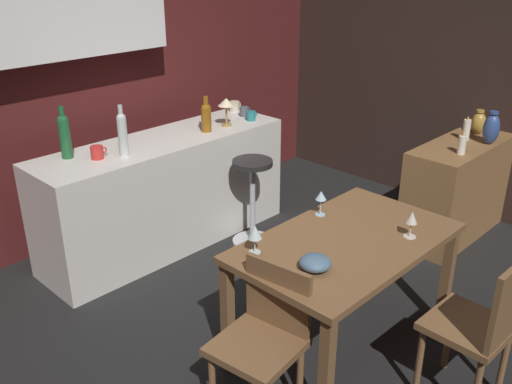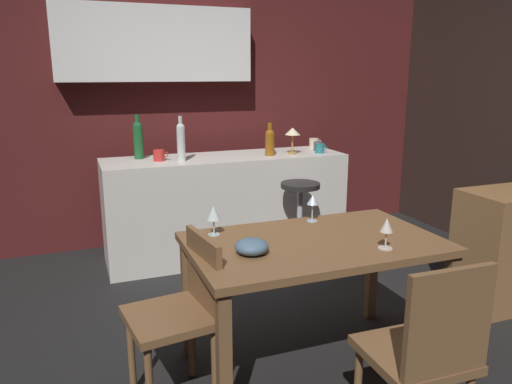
{
  "view_description": "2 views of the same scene",
  "coord_description": "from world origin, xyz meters",
  "px_view_note": "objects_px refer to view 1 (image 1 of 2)",
  "views": [
    {
      "loc": [
        -2.3,
        -1.98,
        2.29
      ],
      "look_at": [
        0.11,
        0.37,
        0.82
      ],
      "focal_mm": 39.75,
      "sensor_mm": 36.0,
      "label": 1
    },
    {
      "loc": [
        -1.06,
        -2.55,
        1.61
      ],
      "look_at": [
        0.07,
        0.4,
        0.83
      ],
      "focal_mm": 34.33,
      "sensor_mm": 36.0,
      "label": 2
    }
  ],
  "objects_px": {
    "fruit_bowl": "(315,263)",
    "cup_slate": "(244,111)",
    "wine_glass_left": "(255,233)",
    "bar_stool": "(253,200)",
    "wine_bottle_amber": "(206,116)",
    "chair_by_doorway": "(482,325)",
    "vase_ceramic_blue": "(491,129)",
    "wine_bottle_green": "(65,134)",
    "dining_table": "(346,253)",
    "counter_lamp": "(226,105)",
    "wine_bottle_clear": "(122,132)",
    "chair_near_window": "(264,337)",
    "vase_brass": "(479,123)",
    "cup_cream": "(235,106)",
    "wine_glass_center": "(321,197)",
    "cup_red": "(97,152)",
    "pillar_candle_tall": "(462,145)",
    "sideboard_cabinet": "(456,190)",
    "wine_glass_right": "(412,219)",
    "cup_teal": "(251,116)",
    "pillar_candle_short": "(466,130)"
  },
  "relations": [
    {
      "from": "fruit_bowl",
      "to": "cup_slate",
      "type": "distance_m",
      "value": 2.35
    },
    {
      "from": "wine_glass_left",
      "to": "fruit_bowl",
      "type": "xyz_separation_m",
      "value": [
        0.09,
        -0.35,
        -0.08
      ]
    },
    {
      "from": "bar_stool",
      "to": "wine_bottle_amber",
      "type": "distance_m",
      "value": 0.77
    },
    {
      "from": "chair_by_doorway",
      "to": "wine_bottle_amber",
      "type": "distance_m",
      "value": 2.6
    },
    {
      "from": "wine_glass_left",
      "to": "vase_ceramic_blue",
      "type": "relative_size",
      "value": 0.62
    },
    {
      "from": "wine_bottle_green",
      "to": "cup_slate",
      "type": "xyz_separation_m",
      "value": [
        1.62,
        -0.14,
        -0.13
      ]
    },
    {
      "from": "dining_table",
      "to": "counter_lamp",
      "type": "bearing_deg",
      "value": 68.86
    },
    {
      "from": "bar_stool",
      "to": "wine_bottle_clear",
      "type": "bearing_deg",
      "value": 154.52
    },
    {
      "from": "wine_bottle_green",
      "to": "chair_near_window",
      "type": "bearing_deg",
      "value": -92.63
    },
    {
      "from": "vase_brass",
      "to": "dining_table",
      "type": "bearing_deg",
      "value": -173.75
    },
    {
      "from": "wine_bottle_amber",
      "to": "cup_cream",
      "type": "height_order",
      "value": "wine_bottle_amber"
    },
    {
      "from": "cup_slate",
      "to": "counter_lamp",
      "type": "relative_size",
      "value": 0.48
    },
    {
      "from": "vase_brass",
      "to": "wine_glass_center",
      "type": "bearing_deg",
      "value": 177.92
    },
    {
      "from": "wine_bottle_amber",
      "to": "cup_red",
      "type": "distance_m",
      "value": 0.96
    },
    {
      "from": "chair_near_window",
      "to": "pillar_candle_tall",
      "type": "distance_m",
      "value": 2.38
    },
    {
      "from": "sideboard_cabinet",
      "to": "counter_lamp",
      "type": "height_order",
      "value": "counter_lamp"
    },
    {
      "from": "wine_glass_left",
      "to": "wine_glass_right",
      "type": "height_order",
      "value": "wine_glass_left"
    },
    {
      "from": "wine_glass_center",
      "to": "vase_brass",
      "type": "bearing_deg",
      "value": -2.08
    },
    {
      "from": "cup_teal",
      "to": "cup_cream",
      "type": "bearing_deg",
      "value": 71.74
    },
    {
      "from": "sideboard_cabinet",
      "to": "chair_by_doorway",
      "type": "relative_size",
      "value": 1.2
    },
    {
      "from": "wine_bottle_green",
      "to": "vase_brass",
      "type": "xyz_separation_m",
      "value": [
        2.81,
        -1.73,
        -0.16
      ]
    },
    {
      "from": "pillar_candle_tall",
      "to": "pillar_candle_short",
      "type": "height_order",
      "value": "pillar_candle_short"
    },
    {
      "from": "wine_bottle_clear",
      "to": "vase_ceramic_blue",
      "type": "distance_m",
      "value": 2.86
    },
    {
      "from": "dining_table",
      "to": "vase_brass",
      "type": "bearing_deg",
      "value": 6.25
    },
    {
      "from": "fruit_bowl",
      "to": "wine_glass_right",
      "type": "bearing_deg",
      "value": -14.34
    },
    {
      "from": "pillar_candle_tall",
      "to": "counter_lamp",
      "type": "bearing_deg",
      "value": 120.11
    },
    {
      "from": "counter_lamp",
      "to": "cup_cream",
      "type": "bearing_deg",
      "value": 38.0
    },
    {
      "from": "vase_ceramic_blue",
      "to": "wine_glass_right",
      "type": "bearing_deg",
      "value": -170.22
    },
    {
      "from": "wine_bottle_amber",
      "to": "counter_lamp",
      "type": "height_order",
      "value": "wine_bottle_amber"
    },
    {
      "from": "chair_near_window",
      "to": "wine_bottle_clear",
      "type": "bearing_deg",
      "value": 77.16
    },
    {
      "from": "wine_bottle_amber",
      "to": "vase_brass",
      "type": "distance_m",
      "value": 2.28
    },
    {
      "from": "bar_stool",
      "to": "fruit_bowl",
      "type": "distance_m",
      "value": 1.71
    },
    {
      "from": "cup_red",
      "to": "pillar_candle_tall",
      "type": "height_order",
      "value": "cup_red"
    },
    {
      "from": "wine_glass_right",
      "to": "cup_cream",
      "type": "xyz_separation_m",
      "value": [
        0.75,
        2.25,
        0.09
      ]
    },
    {
      "from": "fruit_bowl",
      "to": "wine_glass_left",
      "type": "bearing_deg",
      "value": 104.98
    },
    {
      "from": "wine_bottle_amber",
      "to": "wine_bottle_clear",
      "type": "distance_m",
      "value": 0.79
    },
    {
      "from": "counter_lamp",
      "to": "pillar_candle_tall",
      "type": "distance_m",
      "value": 1.88
    },
    {
      "from": "chair_by_doorway",
      "to": "cup_slate",
      "type": "distance_m",
      "value": 2.8
    },
    {
      "from": "cup_cream",
      "to": "wine_bottle_green",
      "type": "bearing_deg",
      "value": -178.84
    },
    {
      "from": "sideboard_cabinet",
      "to": "wine_glass_center",
      "type": "relative_size",
      "value": 6.84
    },
    {
      "from": "wine_bottle_clear",
      "to": "counter_lamp",
      "type": "relative_size",
      "value": 1.56
    },
    {
      "from": "cup_slate",
      "to": "wine_bottle_green",
      "type": "bearing_deg",
      "value": 175.04
    },
    {
      "from": "dining_table",
      "to": "wine_bottle_green",
      "type": "bearing_deg",
      "value": 108.04
    },
    {
      "from": "sideboard_cabinet",
      "to": "chair_near_window",
      "type": "relative_size",
      "value": 1.3
    },
    {
      "from": "chair_near_window",
      "to": "wine_bottle_amber",
      "type": "distance_m",
      "value": 2.2
    },
    {
      "from": "wine_bottle_amber",
      "to": "cup_red",
      "type": "relative_size",
      "value": 2.32
    },
    {
      "from": "dining_table",
      "to": "bar_stool",
      "type": "bearing_deg",
      "value": 67.17
    },
    {
      "from": "chair_near_window",
      "to": "vase_ceramic_blue",
      "type": "relative_size",
      "value": 3.17
    },
    {
      "from": "cup_cream",
      "to": "cup_teal",
      "type": "relative_size",
      "value": 1.12
    },
    {
      "from": "cup_cream",
      "to": "cup_teal",
      "type": "distance_m",
      "value": 0.33
    }
  ]
}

